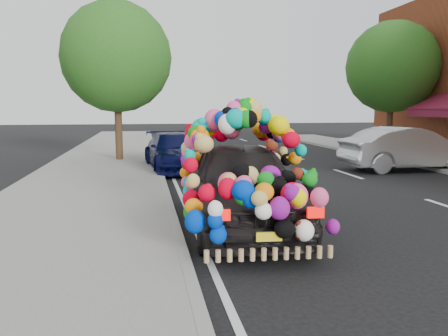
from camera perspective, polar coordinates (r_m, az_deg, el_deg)
The scene contains 8 objects.
ground at distance 8.72m, azimuth 9.07°, elevation -6.35°, with size 100.00×100.00×0.00m, color black.
sidewalk at distance 8.35m, azimuth -20.20°, elevation -6.97°, with size 4.00×60.00×0.12m, color gray.
kerb at distance 8.24m, azimuth -6.62°, elevation -6.69°, with size 0.15×60.00×0.13m, color gray.
tree_near_sidewalk at distance 17.58m, azimuth -13.89°, elevation 13.86°, with size 4.20×4.20×6.13m.
tree_far_b at distance 21.06m, azimuth 21.10°, elevation 12.19°, with size 4.00×4.00×5.90m.
plush_art_car at distance 7.80m, azimuth 2.35°, elevation 0.43°, with size 2.48×4.84×2.18m.
navy_sedan at distance 15.06m, azimuth -6.39°, elevation 2.16°, with size 1.78×4.38×1.27m, color black.
silver_hatchback at distance 16.12m, azimuth 22.94°, elevation 2.34°, with size 1.57×4.50×1.48m, color #AFB3B7.
Camera 1 is at (-2.86, -7.96, 2.14)m, focal length 35.00 mm.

